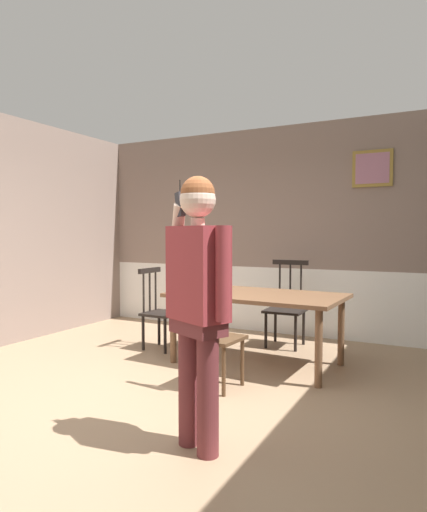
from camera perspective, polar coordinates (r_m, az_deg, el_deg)
The scene contains 7 objects.
ground_plane at distance 4.00m, azimuth -6.77°, elevation -17.61°, with size 6.45×6.45×0.00m, color #9E7F60.
room_back_partition at distance 6.39m, azimuth 8.10°, elevation 2.72°, with size 5.61×0.17×2.87m.
dining_table at distance 4.86m, azimuth 5.46°, elevation -5.67°, with size 1.84×1.09×0.76m.
chair_near_window at distance 5.54m, azimuth -6.87°, elevation -6.88°, with size 0.41×0.41×0.98m.
chair_by_doorway at distance 4.11m, azimuth 0.20°, elevation -10.02°, with size 0.45×0.45×1.02m.
chair_at_table_head at distance 5.71m, azimuth 9.16°, elevation -6.33°, with size 0.47×0.47×1.06m.
person_figure at distance 2.88m, azimuth -1.90°, elevation -4.61°, with size 0.53×0.37×1.76m.
Camera 1 is at (2.11, -3.10, 1.40)m, focal length 31.67 mm.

